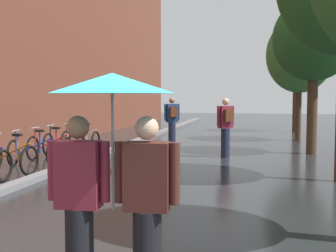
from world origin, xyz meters
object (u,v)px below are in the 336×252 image
(parked_bicycle_4, at_px, (50,148))
(couple_under_umbrella, at_px, (112,148))
(parked_bicycle_5, at_px, (64,144))
(parked_bicycle_2, at_px, (11,158))
(street_tree_3, at_px, (300,55))
(parked_bicycle_3, at_px, (32,152))
(street_tree_4, at_px, (297,55))
(pedestrian_walking_far, at_px, (226,126))
(pedestrian_walking_midground, at_px, (172,121))
(parked_bicycle_6, at_px, (81,141))
(street_tree_2, at_px, (314,40))

(parked_bicycle_4, height_order, couple_under_umbrella, couple_under_umbrella)
(parked_bicycle_5, bearing_deg, parked_bicycle_2, -87.87)
(street_tree_3, height_order, couple_under_umbrella, street_tree_3)
(parked_bicycle_3, bearing_deg, parked_bicycle_5, 91.32)
(parked_bicycle_4, bearing_deg, street_tree_4, 57.14)
(pedestrian_walking_far, bearing_deg, couple_under_umbrella, -91.71)
(street_tree_3, distance_m, parked_bicycle_4, 10.49)
(parked_bicycle_3, distance_m, parked_bicycle_5, 1.88)
(couple_under_umbrella, bearing_deg, pedestrian_walking_midground, 99.20)
(street_tree_3, height_order, parked_bicycle_5, street_tree_3)
(parked_bicycle_2, height_order, parked_bicycle_6, same)
(couple_under_umbrella, bearing_deg, pedestrian_walking_far, 88.29)
(parked_bicycle_6, height_order, couple_under_umbrella, couple_under_umbrella)
(parked_bicycle_2, relative_size, parked_bicycle_5, 1.04)
(street_tree_3, bearing_deg, street_tree_4, 87.31)
(couple_under_umbrella, bearing_deg, parked_bicycle_3, 125.26)
(street_tree_2, relative_size, parked_bicycle_3, 4.19)
(street_tree_2, height_order, parked_bicycle_2, street_tree_2)
(street_tree_2, relative_size, parked_bicycle_5, 4.44)
(parked_bicycle_2, distance_m, couple_under_umbrella, 6.86)
(street_tree_2, distance_m, parked_bicycle_5, 8.25)
(pedestrian_walking_midground, bearing_deg, parked_bicycle_3, -117.19)
(parked_bicycle_6, relative_size, pedestrian_walking_far, 0.62)
(parked_bicycle_6, bearing_deg, parked_bicycle_2, -90.25)
(parked_bicycle_5, xyz_separation_m, pedestrian_walking_midground, (2.64, 3.18, 0.55))
(street_tree_4, xyz_separation_m, parked_bicycle_2, (-7.31, -13.46, -3.47))
(pedestrian_walking_midground, height_order, pedestrian_walking_far, pedestrian_walking_midground)
(parked_bicycle_4, bearing_deg, parked_bicycle_5, 91.75)
(parked_bicycle_5, relative_size, pedestrian_walking_midground, 0.62)
(street_tree_4, distance_m, couple_under_umbrella, 19.04)
(parked_bicycle_4, relative_size, parked_bicycle_6, 1.00)
(parked_bicycle_3, relative_size, parked_bicycle_6, 1.07)
(street_tree_2, distance_m, pedestrian_walking_midground, 5.43)
(street_tree_2, height_order, parked_bicycle_4, street_tree_2)
(parked_bicycle_6, bearing_deg, parked_bicycle_3, -91.71)
(street_tree_3, bearing_deg, pedestrian_walking_far, -115.18)
(pedestrian_walking_far, bearing_deg, parked_bicycle_6, 178.93)
(parked_bicycle_3, bearing_deg, couple_under_umbrella, -54.74)
(parked_bicycle_4, xyz_separation_m, parked_bicycle_5, (-0.03, 0.94, 0.00))
(street_tree_2, height_order, couple_under_umbrella, street_tree_2)
(street_tree_2, distance_m, couple_under_umbrella, 10.92)
(couple_under_umbrella, relative_size, pedestrian_walking_far, 1.16)
(parked_bicycle_6, bearing_deg, street_tree_2, 9.91)
(couple_under_umbrella, bearing_deg, parked_bicycle_2, 130.07)
(parked_bicycle_2, distance_m, pedestrian_walking_far, 6.02)
(parked_bicycle_3, bearing_deg, parked_bicycle_6, 88.29)
(pedestrian_walking_midground, bearing_deg, street_tree_2, -12.16)
(parked_bicycle_4, height_order, pedestrian_walking_far, pedestrian_walking_far)
(street_tree_4, height_order, parked_bicycle_4, street_tree_4)
(street_tree_2, bearing_deg, parked_bicycle_3, -150.81)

